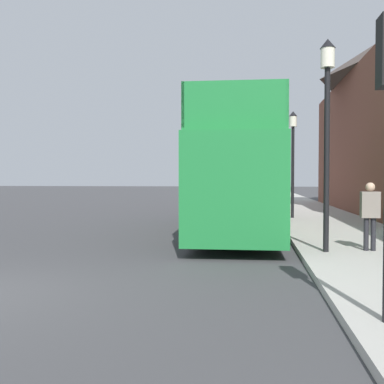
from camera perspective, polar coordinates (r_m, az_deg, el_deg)
name	(u,v)px	position (r m, az deg, el deg)	size (l,w,h in m)	color
ground_plane	(175,208)	(27.88, -2.23, -2.08)	(144.00, 144.00, 0.00)	#3D3D3F
sidewalk	(309,212)	(24.68, 14.58, -2.48)	(3.84, 108.00, 0.14)	#ADAAA3
tour_bus	(236,178)	(15.77, 5.67, 1.84)	(2.73, 11.25, 4.15)	#1E7A38
parked_car_ahead_of_bus	(251,200)	(23.55, 7.47, -1.07)	(1.97, 4.50, 1.51)	black
pedestrian_second	(370,210)	(11.55, 21.67, -2.10)	(0.43, 0.24, 1.64)	#232328
lamp_post_nearest	(327,107)	(11.14, 16.79, 10.35)	(0.35, 0.35, 4.99)	black
lamp_post_second	(293,144)	(20.19, 12.69, 5.92)	(0.35, 0.35, 4.65)	black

